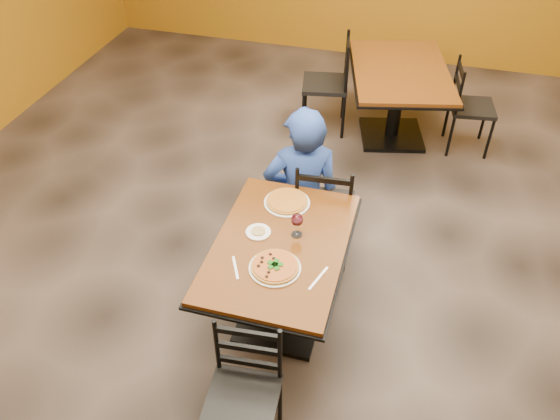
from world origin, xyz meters
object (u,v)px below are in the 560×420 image
(chair_second_left, at_px, (325,84))
(plate_far, at_px, (287,203))
(chair_main_far, at_px, (325,207))
(chair_second_right, at_px, (472,108))
(side_plate, at_px, (258,232))
(pizza_far, at_px, (287,201))
(wine_glass, at_px, (297,224))
(table_main, at_px, (280,266))
(diner, at_px, (302,178))
(table_second, at_px, (398,87))
(plate_main, at_px, (275,268))
(chair_main_near, at_px, (242,401))
(pizza_main, at_px, (275,266))

(chair_second_left, height_order, plate_far, chair_second_left)
(chair_main_far, height_order, chair_second_right, chair_main_far)
(chair_second_right, xyz_separation_m, side_plate, (-1.34, -2.56, 0.31))
(pizza_far, xyz_separation_m, wine_glass, (0.14, -0.28, 0.07))
(table_main, xyz_separation_m, side_plate, (-0.16, 0.06, 0.20))
(diner, bearing_deg, wine_glass, 81.40)
(table_second, distance_m, plate_far, 2.29)
(pizza_far, bearing_deg, plate_far, -63.43)
(table_main, xyz_separation_m, plate_main, (0.03, -0.21, 0.20))
(side_plate, bearing_deg, chair_main_far, 67.66)
(chair_main_far, bearing_deg, chair_second_right, -124.33)
(chair_main_near, height_order, wine_glass, wine_glass)
(diner, height_order, plate_far, diner)
(table_main, distance_m, chair_second_right, 2.88)
(chair_main_far, bearing_deg, pizza_main, 79.23)
(chair_main_near, distance_m, pizza_far, 1.34)
(table_second, distance_m, chair_main_near, 3.54)
(chair_second_left, xyz_separation_m, side_plate, (0.10, -2.56, 0.27))
(table_second, xyz_separation_m, pizza_main, (-0.44, -2.83, 0.21))
(table_main, height_order, diner, diner)
(plate_main, distance_m, plate_far, 0.61)
(chair_main_near, xyz_separation_m, diner, (-0.11, 1.80, 0.18))
(table_second, xyz_separation_m, side_plate, (-0.62, -2.56, 0.19))
(chair_second_right, height_order, diner, diner)
(table_main, xyz_separation_m, wine_glass, (0.08, 0.11, 0.28))
(plate_far, height_order, wine_glass, wine_glass)
(table_main, bearing_deg, plate_far, 98.76)
(table_main, relative_size, wine_glass, 6.83)
(plate_main, relative_size, plate_far, 1.00)
(chair_main_far, relative_size, pizza_main, 3.22)
(table_main, relative_size, chair_main_near, 1.45)
(chair_second_right, distance_m, plate_far, 2.57)
(chair_main_far, bearing_deg, diner, -34.97)
(chair_main_near, distance_m, plate_main, 0.76)
(plate_far, height_order, pizza_far, pizza_far)
(side_plate, bearing_deg, pizza_far, 73.31)
(table_main, xyz_separation_m, plate_far, (-0.06, 0.39, 0.20))
(table_second, relative_size, plate_far, 4.95)
(chair_main_far, relative_size, side_plate, 5.71)
(table_second, relative_size, pizza_far, 5.48)
(chair_second_left, bearing_deg, pizza_main, -4.58)
(table_second, height_order, chair_main_far, chair_main_far)
(table_second, distance_m, pizza_far, 2.29)
(diner, distance_m, plate_far, 0.53)
(wine_glass, bearing_deg, pizza_main, -99.04)
(side_plate, bearing_deg, diner, 84.12)
(diner, height_order, plate_main, diner)
(table_main, bearing_deg, side_plate, 158.39)
(table_main, height_order, plate_far, plate_far)
(chair_second_right, bearing_deg, table_main, 147.69)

